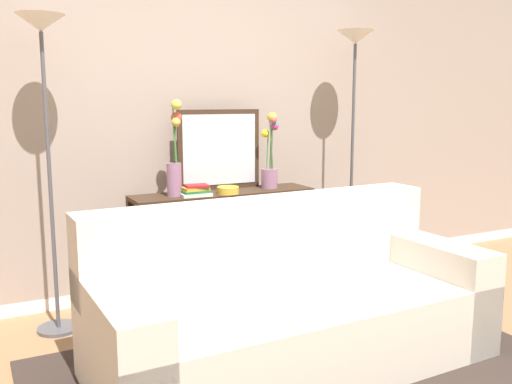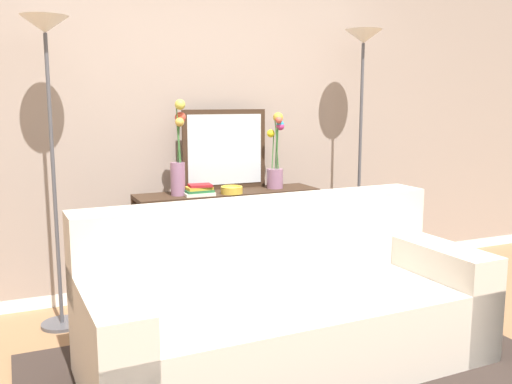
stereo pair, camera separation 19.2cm
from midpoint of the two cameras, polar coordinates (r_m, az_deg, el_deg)
The scene contains 12 objects.
back_wall at distance 4.26m, azimuth -8.72°, elevation 9.40°, with size 12.00×0.15×2.90m.
area_rug at distance 3.13m, azimuth 3.11°, elevation -17.91°, with size 2.76×1.69×0.01m.
couch at distance 3.13m, azimuth 1.60°, elevation -11.74°, with size 2.18×0.98×0.88m.
console_table at distance 4.09m, azimuth -4.60°, elevation -3.37°, with size 1.34×0.33×0.79m.
floor_lamp_left at distance 3.62m, azimuth -22.16°, elevation 9.89°, with size 0.28×0.28×1.93m.
floor_lamp_right at distance 4.44m, azimuth 8.69°, elevation 10.54°, with size 0.28×0.28×1.96m.
wall_mirror at distance 4.14m, azimuth -5.06°, elevation 4.31°, with size 0.64×0.02×0.58m.
vase_tall_flowers at distance 3.87m, azimuth -9.66°, elevation 3.27°, with size 0.12×0.12×0.66m.
vase_short_flowers at distance 4.18m, azimuth 0.15°, elevation 3.34°, with size 0.13×0.12×0.56m.
fruit_bowl at distance 3.95m, azimuth -4.26°, elevation 0.20°, with size 0.15×0.15×0.05m.
book_stack at distance 3.88m, azimuth -7.57°, elevation 0.11°, with size 0.21×0.16×0.08m.
book_row_under_console at distance 4.10m, azimuth -9.25°, elevation -10.43°, with size 0.38×0.18×0.13m.
Camera 1 is at (-1.44, -2.08, 1.44)m, focal length 39.40 mm.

